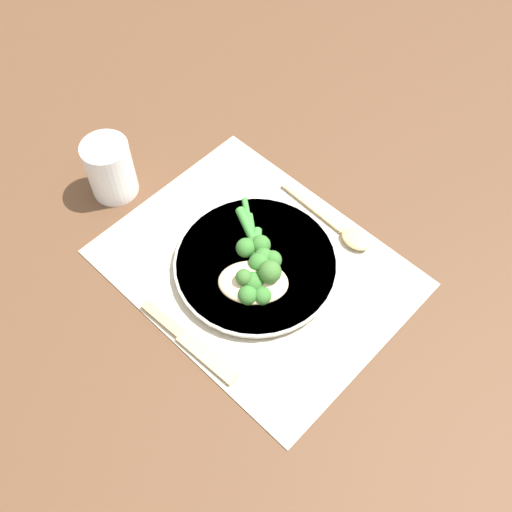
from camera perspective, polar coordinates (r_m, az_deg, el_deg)
The scene contains 13 objects.
ground_plane at distance 0.89m, azimuth -0.00°, elevation -1.16°, with size 3.00×3.00×0.00m, color brown.
placemat at distance 0.88m, azimuth -0.00°, elevation -1.09°, with size 0.43×0.33×0.00m.
plate at distance 0.88m, azimuth -0.00°, elevation -0.74°, with size 0.24×0.24×0.01m.
chicken_fillet at distance 0.84m, azimuth -0.26°, elevation -2.52°, with size 0.12×0.12×0.02m.
pesto_dollop_primary at distance 0.83m, azimuth -1.17°, elevation -2.02°, with size 0.02×0.02×0.02m.
pesto_dollop_secondary at distance 0.83m, azimuth 1.33°, elevation -1.51°, with size 0.03×0.03×0.03m.
broccoli_stalk_left at distance 0.84m, azimuth -0.09°, elevation -2.71°, with size 0.10×0.11×0.03m.
broccoli_stalk_rear at distance 0.85m, azimuth -0.17°, elevation -1.33°, with size 0.11×0.11×0.03m.
broccoli_stalk_front at distance 0.86m, azimuth 0.52°, elevation 0.10°, with size 0.12×0.08×0.03m.
broccoli_stalk_right at distance 0.87m, azimuth -0.27°, elevation 1.29°, with size 0.10×0.08×0.03m.
knife at distance 0.83m, azimuth -6.61°, elevation -7.91°, with size 0.17×0.03×0.01m.
spoon at distance 0.92m, azimuth 8.46°, elevation 2.36°, with size 0.18×0.04×0.01m.
water_glass at distance 0.96m, azimuth -13.72°, elevation 8.07°, with size 0.07×0.07×0.10m.
Camera 1 is at (-0.32, 0.34, 0.75)m, focal length 42.00 mm.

